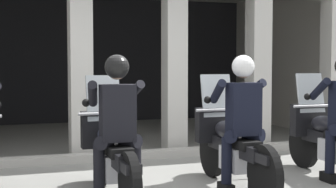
{
  "coord_description": "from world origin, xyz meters",
  "views": [
    {
      "loc": [
        -1.94,
        -5.72,
        1.51
      ],
      "look_at": [
        0.0,
        0.06,
        1.12
      ],
      "focal_mm": 54.98,
      "sensor_mm": 36.0,
      "label": 1
    }
  ],
  "objects_px": {
    "motorcycle_center_right": "(231,145)",
    "police_officer_center_right": "(242,111)",
    "motorcycle_center_left": "(112,152)",
    "police_officer_center_left": "(117,116)",
    "motorcycle_far_right": "(329,139)"
  },
  "relations": [
    {
      "from": "motorcycle_center_left",
      "to": "police_officer_center_left",
      "type": "distance_m",
      "value": 0.52
    },
    {
      "from": "motorcycle_center_right",
      "to": "motorcycle_center_left",
      "type": "bearing_deg",
      "value": 173.81
    },
    {
      "from": "motorcycle_center_left",
      "to": "police_officer_center_right",
      "type": "relative_size",
      "value": 1.29
    },
    {
      "from": "police_officer_center_right",
      "to": "police_officer_center_left",
      "type": "bearing_deg",
      "value": 173.81
    },
    {
      "from": "motorcycle_center_left",
      "to": "police_officer_center_left",
      "type": "bearing_deg",
      "value": -100.88
    },
    {
      "from": "police_officer_center_left",
      "to": "motorcycle_far_right",
      "type": "distance_m",
      "value": 2.99
    },
    {
      "from": "police_officer_center_left",
      "to": "motorcycle_far_right",
      "type": "bearing_deg",
      "value": -3.43
    },
    {
      "from": "motorcycle_center_right",
      "to": "police_officer_center_right",
      "type": "bearing_deg",
      "value": -95.85
    },
    {
      "from": "motorcycle_center_left",
      "to": "motorcycle_center_right",
      "type": "relative_size",
      "value": 1.0
    },
    {
      "from": "motorcycle_center_left",
      "to": "police_officer_center_right",
      "type": "bearing_deg",
      "value": -22.17
    },
    {
      "from": "motorcycle_center_left",
      "to": "police_officer_center_left",
      "type": "relative_size",
      "value": 1.29
    },
    {
      "from": "motorcycle_far_right",
      "to": "police_officer_center_right",
      "type": "bearing_deg",
      "value": -178.01
    },
    {
      "from": "motorcycle_center_right",
      "to": "police_officer_center_left",
      "type": "bearing_deg",
      "value": -175.23
    },
    {
      "from": "motorcycle_center_right",
      "to": "motorcycle_far_right",
      "type": "bearing_deg",
      "value": -1.62
    },
    {
      "from": "motorcycle_far_right",
      "to": "motorcycle_center_left",
      "type": "bearing_deg",
      "value": 168.95
    }
  ]
}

